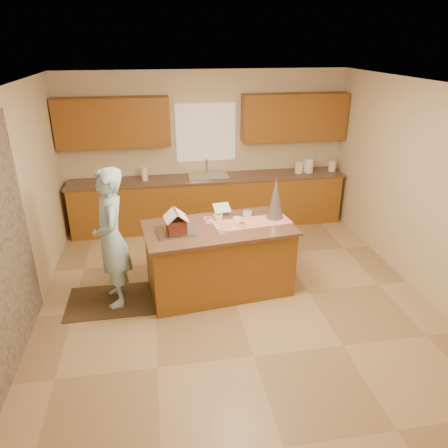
% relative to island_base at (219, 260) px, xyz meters
% --- Properties ---
extents(floor, '(5.50, 5.50, 0.00)m').
position_rel_island_base_xyz_m(floor, '(0.16, -0.27, -0.45)').
color(floor, tan).
rests_on(floor, ground).
extents(ceiling, '(5.50, 5.50, 0.00)m').
position_rel_island_base_xyz_m(ceiling, '(0.16, -0.27, 2.25)').
color(ceiling, silver).
rests_on(ceiling, floor).
extents(wall_back, '(5.50, 5.50, 0.00)m').
position_rel_island_base_xyz_m(wall_back, '(0.16, 2.48, 0.90)').
color(wall_back, beige).
rests_on(wall_back, floor).
extents(wall_front, '(5.50, 5.50, 0.00)m').
position_rel_island_base_xyz_m(wall_front, '(0.16, -3.02, 0.90)').
color(wall_front, beige).
rests_on(wall_front, floor).
extents(wall_left, '(5.50, 5.50, 0.00)m').
position_rel_island_base_xyz_m(wall_left, '(-2.34, -0.27, 0.90)').
color(wall_left, beige).
rests_on(wall_left, floor).
extents(wall_right, '(5.50, 5.50, 0.00)m').
position_rel_island_base_xyz_m(wall_right, '(2.66, -0.27, 0.90)').
color(wall_right, beige).
rests_on(wall_right, floor).
extents(window_curtain, '(1.05, 0.03, 1.00)m').
position_rel_island_base_xyz_m(window_curtain, '(0.16, 2.45, 1.20)').
color(window_curtain, white).
rests_on(window_curtain, wall_back).
extents(back_counter_base, '(4.80, 0.60, 0.88)m').
position_rel_island_base_xyz_m(back_counter_base, '(0.16, 2.18, -0.01)').
color(back_counter_base, brown).
rests_on(back_counter_base, floor).
extents(back_counter_top, '(4.85, 0.63, 0.04)m').
position_rel_island_base_xyz_m(back_counter_top, '(0.16, 2.18, 0.45)').
color(back_counter_top, brown).
rests_on(back_counter_top, back_counter_base).
extents(upper_cabinet_left, '(1.85, 0.35, 0.80)m').
position_rel_island_base_xyz_m(upper_cabinet_left, '(-1.39, 2.30, 1.45)').
color(upper_cabinet_left, brown).
rests_on(upper_cabinet_left, wall_back).
extents(upper_cabinet_right, '(1.85, 0.35, 0.80)m').
position_rel_island_base_xyz_m(upper_cabinet_right, '(1.71, 2.30, 1.45)').
color(upper_cabinet_right, brown).
rests_on(upper_cabinet_right, wall_back).
extents(sink, '(0.70, 0.45, 0.12)m').
position_rel_island_base_xyz_m(sink, '(0.16, 2.18, 0.44)').
color(sink, silver).
rests_on(sink, back_counter_top).
extents(faucet, '(0.03, 0.03, 0.28)m').
position_rel_island_base_xyz_m(faucet, '(0.16, 2.36, 0.61)').
color(faucet, silver).
rests_on(faucet, back_counter_top).
extents(island_base, '(1.93, 1.13, 0.90)m').
position_rel_island_base_xyz_m(island_base, '(0.00, 0.00, 0.00)').
color(island_base, brown).
rests_on(island_base, floor).
extents(island_top, '(2.02, 1.22, 0.04)m').
position_rel_island_base_xyz_m(island_top, '(-0.00, 0.00, 0.47)').
color(island_top, brown).
rests_on(island_top, island_base).
extents(table_runner, '(1.06, 0.49, 0.01)m').
position_rel_island_base_xyz_m(table_runner, '(0.46, 0.05, 0.49)').
color(table_runner, '#B0150C').
rests_on(table_runner, island_top).
extents(baking_tray, '(0.51, 0.40, 0.03)m').
position_rel_island_base_xyz_m(baking_tray, '(-0.55, -0.12, 0.50)').
color(baking_tray, silver).
rests_on(baking_tray, island_top).
extents(cookbook, '(0.24, 0.20, 0.10)m').
position_rel_island_base_xyz_m(cookbook, '(0.11, 0.40, 0.58)').
color(cookbook, white).
rests_on(cookbook, island_top).
extents(tinsel_tree, '(0.25, 0.25, 0.56)m').
position_rel_island_base_xyz_m(tinsel_tree, '(0.78, 0.14, 0.77)').
color(tinsel_tree, '#ABABB7').
rests_on(tinsel_tree, island_top).
extents(rug, '(1.22, 0.79, 0.01)m').
position_rel_island_base_xyz_m(rug, '(-1.40, -0.08, -0.44)').
color(rug, black).
rests_on(rug, floor).
extents(boy, '(0.52, 0.71, 1.79)m').
position_rel_island_base_xyz_m(boy, '(-1.35, -0.08, 0.46)').
color(boy, '#A7D5ED').
rests_on(boy, rug).
extents(canister_a, '(0.15, 0.15, 0.21)m').
position_rel_island_base_xyz_m(canister_a, '(1.82, 2.18, 0.58)').
color(canister_a, white).
rests_on(canister_a, back_counter_top).
extents(canister_b, '(0.17, 0.17, 0.25)m').
position_rel_island_base_xyz_m(canister_b, '(2.00, 2.18, 0.60)').
color(canister_b, white).
rests_on(canister_b, back_counter_top).
extents(canister_c, '(0.14, 0.14, 0.19)m').
position_rel_island_base_xyz_m(canister_c, '(2.46, 2.18, 0.57)').
color(canister_c, white).
rests_on(canister_c, back_counter_top).
extents(paper_towel, '(0.11, 0.11, 0.23)m').
position_rel_island_base_xyz_m(paper_towel, '(-0.95, 2.18, 0.59)').
color(paper_towel, white).
rests_on(paper_towel, back_counter_top).
extents(gingerbread_house, '(0.31, 0.32, 0.29)m').
position_rel_island_base_xyz_m(gingerbread_house, '(-0.55, -0.12, 0.62)').
color(gingerbread_house, '#552316').
rests_on(gingerbread_house, baking_tray).
extents(candy_bowls, '(0.68, 0.61, 0.06)m').
position_rel_island_base_xyz_m(candy_bowls, '(0.15, 0.08, 0.52)').
color(candy_bowls, red).
rests_on(candy_bowls, island_top).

